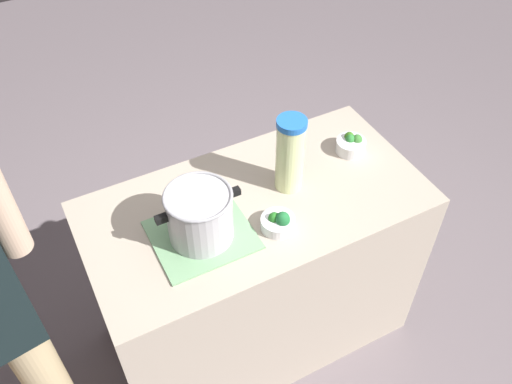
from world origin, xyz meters
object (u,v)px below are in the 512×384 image
object	(u,v)px
cooking_pot	(200,215)
broccoli_bowl_front	(351,144)
broccoli_bowl_center	(278,222)
lemonade_pitcher	(290,154)

from	to	relation	value
cooking_pot	broccoli_bowl_front	size ratio (longest dim) A/B	2.50
cooking_pot	broccoli_bowl_front	world-z (taller)	cooking_pot
broccoli_bowl_front	broccoli_bowl_center	size ratio (longest dim) A/B	0.98
cooking_pot	broccoli_bowl_front	bearing A→B (deg)	-169.45
lemonade_pitcher	broccoli_bowl_center	distance (m)	0.25
broccoli_bowl_front	broccoli_bowl_center	world-z (taller)	broccoli_bowl_center
cooking_pot	lemonade_pitcher	bearing A→B (deg)	-168.68
lemonade_pitcher	cooking_pot	bearing A→B (deg)	11.32
lemonade_pitcher	broccoli_bowl_center	world-z (taller)	lemonade_pitcher
lemonade_pitcher	broccoli_bowl_front	world-z (taller)	lemonade_pitcher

